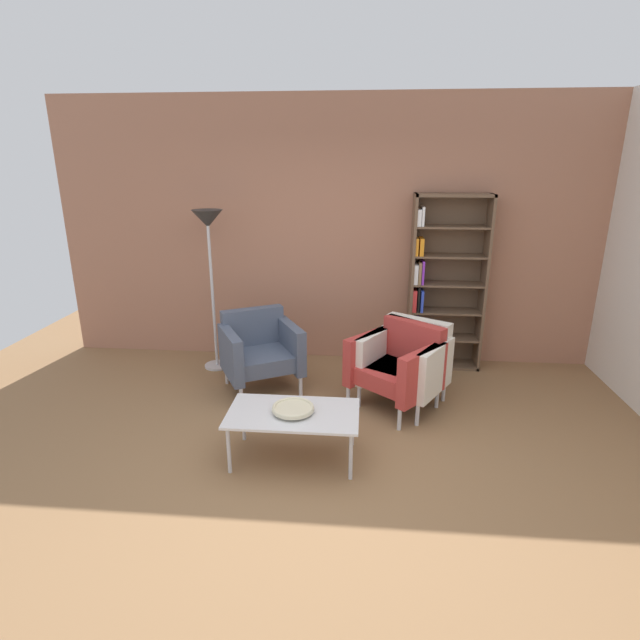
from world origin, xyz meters
TOP-DOWN VIEW (x-y plane):
  - ground_plane at (0.00, 0.00)m, footprint 8.32×8.32m
  - brick_back_panel at (0.00, 2.46)m, footprint 6.40×0.12m
  - bookshelf_tall at (1.09, 2.25)m, footprint 0.80×0.30m
  - coffee_table_low at (-0.25, 0.24)m, footprint 1.00×0.56m
  - decorative_bowl at (-0.25, 0.24)m, footprint 0.32×0.32m
  - armchair_corner_red at (-0.77, 1.48)m, footprint 0.93×0.91m
  - armchair_by_bookshelf at (0.60, 1.21)m, footprint 0.95×0.94m
  - armchair_near_window at (0.68, 1.30)m, footprint 0.94×0.92m
  - floor_lamp_torchiere at (-1.37, 1.97)m, footprint 0.32×0.32m

SIDE VIEW (x-z plane):
  - ground_plane at x=0.00m, z-range 0.00..0.00m
  - coffee_table_low at x=-0.25m, z-range 0.17..0.57m
  - armchair_corner_red at x=-0.77m, z-range 0.02..0.80m
  - armchair_by_bookshelf at x=0.60m, z-range 0.02..0.80m
  - armchair_near_window at x=0.68m, z-range 0.02..0.80m
  - decorative_bowl at x=-0.25m, z-range 0.41..0.46m
  - bookshelf_tall at x=1.09m, z-range -0.03..1.87m
  - floor_lamp_torchiere at x=-1.37m, z-range 0.58..2.32m
  - brick_back_panel at x=0.00m, z-range 0.00..2.90m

